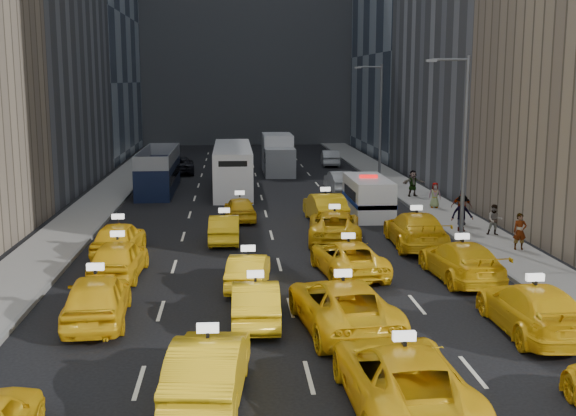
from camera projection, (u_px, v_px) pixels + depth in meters
name	position (u px, v px, depth m)	size (l,w,h in m)	color
ground	(296.00, 327.00, 23.26)	(160.00, 160.00, 0.00)	black
sidewalk_west	(101.00, 201.00, 46.97)	(3.00, 90.00, 0.15)	gray
sidewalk_east	(418.00, 197.00, 48.59)	(3.00, 90.00, 0.15)	gray
curb_west	(124.00, 200.00, 47.08)	(0.15, 90.00, 0.18)	slate
curb_east	(397.00, 197.00, 48.48)	(0.15, 90.00, 0.18)	slate
streetlight_near	(463.00, 141.00, 34.88)	(2.15, 0.22, 9.00)	#595B60
streetlight_far	(379.00, 119.00, 54.51)	(2.15, 0.22, 9.00)	#595B60
taxi_1	(209.00, 367.00, 17.94)	(1.71, 4.90, 1.61)	yellow
taxi_2	(403.00, 377.00, 17.31)	(2.72, 5.89, 1.64)	yellow
taxi_4	(97.00, 298.00, 23.50)	(1.98, 4.92, 1.68)	yellow
taxi_5	(256.00, 302.00, 23.54)	(1.51, 4.34, 1.43)	yellow
taxi_6	(343.00, 304.00, 22.94)	(2.69, 5.83, 1.62)	yellow
taxi_7	(533.00, 309.00, 22.57)	(2.23, 5.48, 1.59)	yellow
taxi_8	(119.00, 259.00, 28.87)	(1.88, 4.69, 1.60)	yellow
taxi_9	(248.00, 271.00, 27.55)	(1.40, 4.02, 1.32)	yellow
taxi_10	(348.00, 258.00, 29.36)	(2.34, 5.07, 1.41)	yellow
taxi_11	(461.00, 261.00, 28.61)	(2.18, 5.35, 1.55)	yellow
taxi_12	(119.00, 238.00, 32.63)	(1.85, 4.60, 1.57)	yellow
taxi_13	(224.00, 228.00, 35.27)	(1.45, 4.15, 1.37)	yellow
taxi_14	(334.00, 226.00, 35.58)	(2.49, 5.40, 1.50)	yellow
taxi_15	(416.00, 230.00, 34.26)	(2.35, 5.78, 1.68)	yellow
taxi_16	(240.00, 209.00, 40.70)	(1.62, 4.03, 1.37)	yellow
taxi_17	(325.00, 208.00, 40.27)	(1.73, 4.97, 1.64)	yellow
nypd_van	(368.00, 198.00, 42.00)	(2.81, 5.85, 2.42)	silver
double_decker	(159.00, 171.00, 51.25)	(2.62, 10.26, 2.97)	black
city_bus	(233.00, 168.00, 51.64)	(2.64, 12.42, 3.21)	silver
box_truck	(278.00, 155.00, 61.02)	(3.41, 7.44, 3.28)	silver
misc_car_0	(340.00, 181.00, 51.31)	(1.57, 4.49, 1.48)	#A5A9AD
misc_car_1	(179.00, 165.00, 61.09)	(2.42, 5.26, 1.46)	black
misc_car_2	(275.00, 158.00, 67.22)	(1.96, 4.83, 1.40)	gray
misc_car_3	(236.00, 158.00, 66.51)	(1.76, 4.37, 1.49)	black
misc_car_4	(330.00, 158.00, 66.75)	(1.54, 4.41, 1.45)	#9B9EA3
pedestrian_0	(520.00, 231.00, 33.07)	(0.62, 0.41, 1.69)	gray
pedestrian_1	(495.00, 220.00, 36.16)	(0.76, 0.42, 1.56)	gray
pedestrian_2	(462.00, 213.00, 37.03)	(1.21, 0.50, 1.88)	gray
pedestrian_3	(462.00, 207.00, 38.78)	(1.12, 0.51, 1.91)	gray
pedestrian_4	(435.00, 195.00, 43.93)	(0.76, 0.41, 1.55)	gray
pedestrian_5	(413.00, 183.00, 48.24)	(1.63, 0.47, 1.75)	gray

